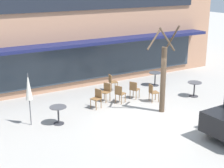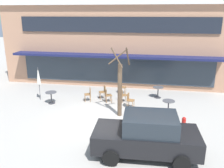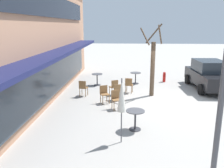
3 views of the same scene
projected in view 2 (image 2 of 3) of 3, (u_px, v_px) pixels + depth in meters
The scene contains 15 objects.
ground_plane at pixel (97, 120), 12.82m from camera, with size 80.00×80.00×0.00m, color #ADA8A0.
building_facade at pixel (122, 39), 21.25m from camera, with size 18.13×9.10×6.59m.
cafe_table_near_wall at pixel (158, 91), 16.04m from camera, with size 0.70×0.70×0.76m.
cafe_table_streetside at pixel (168, 105), 13.58m from camera, with size 0.70×0.70×0.76m.
cafe_table_by_tree at pixel (51, 96), 15.05m from camera, with size 0.70×0.70×0.76m.
patio_umbrella_green_folded at pixel (38, 76), 15.36m from camera, with size 0.28×0.28×2.20m.
cafe_chair_0 at pixel (123, 94), 15.26m from camera, with size 0.54×0.54×0.89m.
cafe_chair_1 at pixel (130, 99), 14.39m from camera, with size 0.47×0.47×0.89m.
cafe_chair_2 at pixel (89, 93), 15.44m from camera, with size 0.51×0.51×0.89m.
cafe_chair_3 at pixel (122, 86), 16.90m from camera, with size 0.47×0.47×0.89m.
cafe_chair_4 at pixel (103, 91), 15.89m from camera, with size 0.53×0.53×0.89m.
cafe_chair_5 at pixel (107, 94), 15.24m from camera, with size 0.53×0.53×0.89m.
parked_sedan at pixel (147, 135), 9.48m from camera, with size 4.28×2.16×1.76m.
street_tree at pixel (120, 86), 12.93m from camera, with size 1.21×1.21×3.93m.
fire_hydrant at pixel (184, 124), 11.63m from camera, with size 0.36×0.20×0.71m.
Camera 2 is at (2.82, -11.38, 5.59)m, focal length 38.00 mm.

